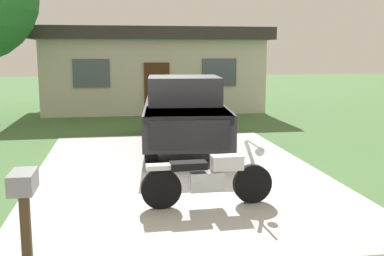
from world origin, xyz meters
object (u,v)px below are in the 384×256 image
(mailbox, at_px, (24,197))
(motorcycle, at_px, (209,178))
(neighbor_house, at_px, (152,68))
(pickup_truck, at_px, (183,111))

(mailbox, bearing_deg, motorcycle, 41.52)
(mailbox, xyz_separation_m, neighbor_house, (2.62, 15.76, 0.81))
(motorcycle, xyz_separation_m, mailbox, (-2.49, -2.20, 0.51))
(motorcycle, xyz_separation_m, neighbor_house, (0.13, 13.56, 1.32))
(neighbor_house, bearing_deg, mailbox, -99.44)
(motorcycle, xyz_separation_m, pickup_truck, (0.30, 4.99, 0.48))
(pickup_truck, relative_size, mailbox, 4.59)
(pickup_truck, distance_m, neighbor_house, 8.61)
(motorcycle, relative_size, mailbox, 1.76)
(motorcycle, bearing_deg, mailbox, -138.48)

